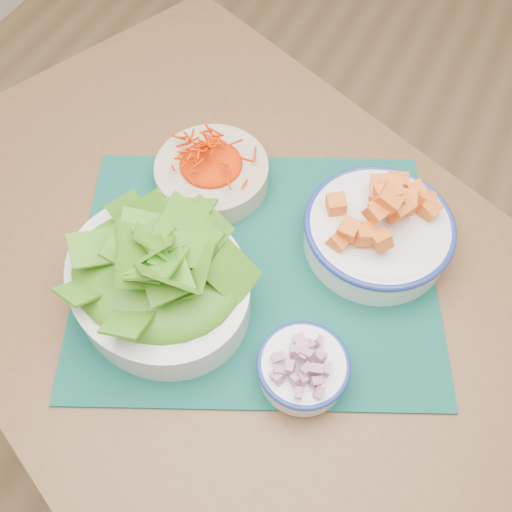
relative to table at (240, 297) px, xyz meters
The scene contains 7 objects.
ground 0.74m from the table, 76.75° to the left, with size 4.00×4.00×0.00m, color #A1794D.
table is the anchor object (origin of this frame).
placemat 0.11m from the table, 21.15° to the left, with size 0.55×0.45×0.00m, color #07322C.
carrot_bowl 0.22m from the table, 131.30° to the left, with size 0.20×0.20×0.07m.
squash_bowl 0.27m from the table, 36.28° to the left, with size 0.29×0.29×0.11m.
lettuce_bowl 0.20m from the table, 129.41° to the right, with size 0.36×0.34×0.13m.
onion_bowl 0.24m from the table, 36.94° to the right, with size 0.13×0.13×0.06m.
Camera 1 is at (0.14, -0.74, 1.51)m, focal length 40.00 mm.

